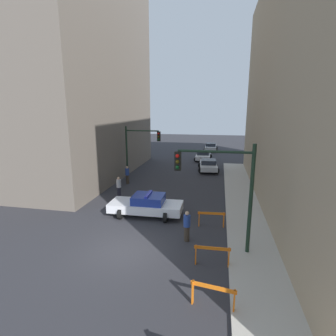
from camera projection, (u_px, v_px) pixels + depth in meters
ground_plane at (124, 250)px, 12.91m from camera, size 120.00×120.00×0.00m
sidewalk_right at (256, 263)px, 11.73m from camera, size 2.40×44.00×0.12m
building_corner_left at (56, 70)px, 26.24m from camera, size 14.00×20.00×21.18m
traffic_light_near at (226, 182)px, 12.04m from camera, size 3.64×0.35×5.20m
traffic_light_far at (137, 145)px, 24.98m from camera, size 3.44×0.35×5.20m
police_car at (147, 205)px, 16.98m from camera, size 4.73×2.41×1.52m
parked_car_near at (208, 165)px, 29.33m from camera, size 2.53×4.44×1.31m
parked_car_mid at (203, 155)px, 35.37m from camera, size 2.28×4.30×1.31m
parked_car_far at (211, 147)px, 43.18m from camera, size 2.31×4.32×1.31m
pedestrian_crossing at (119, 187)px, 20.45m from camera, size 0.51×0.51×1.66m
pedestrian_corner at (127, 175)px, 24.22m from camera, size 0.51×0.51×1.66m
pedestrian_sidewalk at (187, 226)px, 13.65m from camera, size 0.45×0.45×1.66m
barrier_mid at (213, 293)px, 9.02m from camera, size 1.59×0.39×0.90m
barrier_back at (212, 253)px, 11.54m from camera, size 1.60×0.20×0.90m
barrier_corner at (211, 217)px, 15.37m from camera, size 1.60×0.29×0.90m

